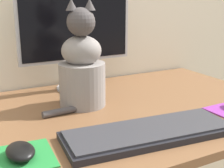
{
  "coord_description": "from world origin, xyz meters",
  "views": [
    {
      "loc": [
        -0.41,
        -0.87,
        1.11
      ],
      "look_at": [
        0.02,
        -0.07,
        0.85
      ],
      "focal_mm": 50.0,
      "sensor_mm": 36.0,
      "label": 1
    }
  ],
  "objects_px": {
    "monitor": "(76,25)",
    "keyboard": "(150,132)",
    "computer_mouse_left": "(20,151)",
    "cat": "(82,68)"
  },
  "relations": [
    {
      "from": "computer_mouse_left",
      "to": "cat",
      "type": "distance_m",
      "value": 0.41
    },
    {
      "from": "monitor",
      "to": "computer_mouse_left",
      "type": "relative_size",
      "value": 4.72
    },
    {
      "from": "keyboard",
      "to": "computer_mouse_left",
      "type": "distance_m",
      "value": 0.34
    },
    {
      "from": "monitor",
      "to": "keyboard",
      "type": "distance_m",
      "value": 0.57
    },
    {
      "from": "keyboard",
      "to": "cat",
      "type": "height_order",
      "value": "cat"
    },
    {
      "from": "monitor",
      "to": "keyboard",
      "type": "bearing_deg",
      "value": -89.21
    },
    {
      "from": "keyboard",
      "to": "computer_mouse_left",
      "type": "relative_size",
      "value": 5.02
    },
    {
      "from": "monitor",
      "to": "computer_mouse_left",
      "type": "distance_m",
      "value": 0.62
    },
    {
      "from": "monitor",
      "to": "computer_mouse_left",
      "type": "xyz_separation_m",
      "value": [
        -0.33,
        -0.47,
        -0.24
      ]
    },
    {
      "from": "computer_mouse_left",
      "to": "monitor",
      "type": "bearing_deg",
      "value": 54.86
    }
  ]
}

